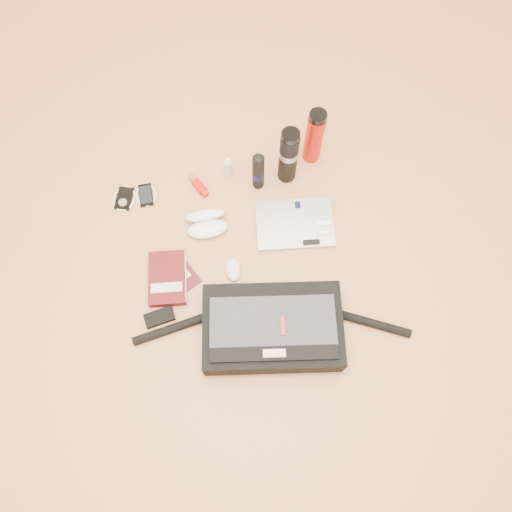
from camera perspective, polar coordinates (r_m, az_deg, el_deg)
name	(u,v)px	position (r m, az deg, el deg)	size (l,w,h in m)	color
ground	(249,278)	(1.98, -0.84, -2.54)	(4.00, 4.00, 0.00)	#BA7C4D
messenger_bag	(272,328)	(1.86, 1.80, -8.27)	(1.02, 0.43, 0.15)	black
laptop	(295,224)	(2.07, 4.50, 3.64)	(0.36, 0.28, 0.03)	#A7A7A9
book	(168,278)	(1.99, -10.05, -2.54)	(0.19, 0.25, 0.04)	#470D0F
passport	(185,276)	(2.00, -8.07, -2.32)	(0.12, 0.14, 0.01)	#480C1A
mouse	(233,270)	(1.98, -2.64, -1.59)	(0.07, 0.10, 0.03)	silver
sunglasses_case	(206,222)	(2.05, -5.69, 3.86)	(0.18, 0.15, 0.10)	white
ipod	(124,199)	(2.19, -14.83, 6.36)	(0.12, 0.12, 0.01)	black
phone	(146,195)	(2.18, -12.48, 6.82)	(0.09, 0.11, 0.01)	black
inhaler	(199,186)	(2.15, -6.57, 8.01)	(0.06, 0.12, 0.03)	#C30A06
spray_bottle	(229,167)	(2.15, -3.14, 10.09)	(0.03, 0.03, 0.12)	#9EC9DC
aerosol_can	(258,171)	(2.07, 0.26, 9.65)	(0.05, 0.05, 0.21)	black
thermos_black	(288,156)	(2.06, 3.73, 11.36)	(0.10, 0.10, 0.30)	black
thermos_red	(314,137)	(2.13, 6.67, 13.40)	(0.09, 0.09, 0.29)	#A91009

